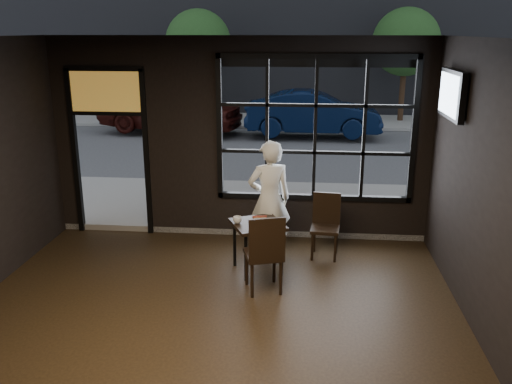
# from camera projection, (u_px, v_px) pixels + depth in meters

# --- Properties ---
(floor) EXTENTS (6.00, 7.00, 0.02)m
(floor) POSITION_uv_depth(u_px,v_px,m) (198.00, 357.00, 5.67)
(floor) COLOR black
(floor) RESTS_ON ground
(ceiling) EXTENTS (6.00, 7.00, 0.02)m
(ceiling) POSITION_uv_depth(u_px,v_px,m) (187.00, 38.00, 4.74)
(ceiling) COLOR black
(ceiling) RESTS_ON ground
(window_frame) EXTENTS (3.06, 0.12, 2.28)m
(window_frame) POSITION_uv_depth(u_px,v_px,m) (315.00, 129.00, 8.38)
(window_frame) COLOR black
(window_frame) RESTS_ON ground
(stained_transom) EXTENTS (1.20, 0.06, 0.70)m
(stained_transom) POSITION_uv_depth(u_px,v_px,m) (106.00, 91.00, 8.52)
(stained_transom) COLOR orange
(stained_transom) RESTS_ON ground
(street_asphalt) EXTENTS (60.00, 41.00, 0.04)m
(street_asphalt) POSITION_uv_depth(u_px,v_px,m) (287.00, 95.00, 28.55)
(street_asphalt) COLOR #545456
(street_asphalt) RESTS_ON ground
(cafe_table) EXTENTS (0.88, 0.88, 0.72)m
(cafe_table) POSITION_uv_depth(u_px,v_px,m) (258.00, 247.00, 7.59)
(cafe_table) COLOR black
(cafe_table) RESTS_ON floor
(chair_near) EXTENTS (0.57, 0.57, 1.06)m
(chair_near) POSITION_uv_depth(u_px,v_px,m) (264.00, 252.00, 6.97)
(chair_near) COLOR black
(chair_near) RESTS_ON floor
(chair_window) EXTENTS (0.45, 0.45, 0.95)m
(chair_window) POSITION_uv_depth(u_px,v_px,m) (325.00, 227.00, 8.01)
(chair_window) COLOR black
(chair_window) RESTS_ON floor
(man) EXTENTS (0.75, 0.61, 1.77)m
(man) POSITION_uv_depth(u_px,v_px,m) (269.00, 200.00, 7.94)
(man) COLOR white
(man) RESTS_ON floor
(hotdog) EXTENTS (0.21, 0.12, 0.06)m
(hotdog) POSITION_uv_depth(u_px,v_px,m) (260.00, 218.00, 7.58)
(hotdog) COLOR tan
(hotdog) RESTS_ON cafe_table
(cup) EXTENTS (0.16, 0.16, 0.10)m
(cup) POSITION_uv_depth(u_px,v_px,m) (237.00, 220.00, 7.46)
(cup) COLOR silver
(cup) RESTS_ON cafe_table
(tv) EXTENTS (0.12, 1.06, 0.62)m
(tv) POSITION_uv_depth(u_px,v_px,m) (452.00, 94.00, 6.99)
(tv) COLOR black
(tv) RESTS_ON wall_right
(navy_car) EXTENTS (4.18, 1.49, 1.37)m
(navy_car) POSITION_uv_depth(u_px,v_px,m) (313.00, 113.00, 16.81)
(navy_car) COLOR black
(navy_car) RESTS_ON street_asphalt
(maroon_car) EXTENTS (4.86, 2.51, 1.58)m
(maroon_car) POSITION_uv_depth(u_px,v_px,m) (171.00, 106.00, 17.52)
(maroon_car) COLOR #340E0A
(maroon_car) RESTS_ON street_asphalt
(tree_left) EXTENTS (2.34, 2.34, 3.99)m
(tree_left) POSITION_uv_depth(u_px,v_px,m) (198.00, 43.00, 19.21)
(tree_left) COLOR #332114
(tree_left) RESTS_ON street_asphalt
(tree_right) EXTENTS (2.37, 2.37, 4.04)m
(tree_right) POSITION_uv_depth(u_px,v_px,m) (406.00, 42.00, 18.99)
(tree_right) COLOR #332114
(tree_right) RESTS_ON street_asphalt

